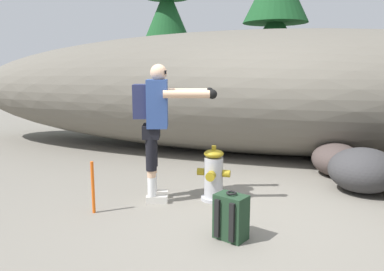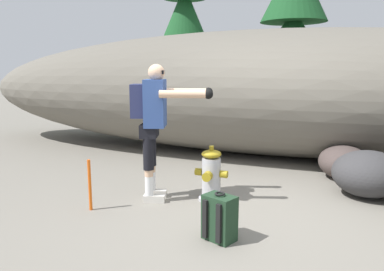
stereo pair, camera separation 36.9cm
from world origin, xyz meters
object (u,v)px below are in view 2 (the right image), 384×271
(spare_backpack, at_px, (220,218))
(boulder_outlier, at_px, (344,162))
(survey_stake, at_px, (90,185))
(boulder_large, at_px, (368,174))
(fire_hydrant, at_px, (211,176))
(utility_worker, at_px, (155,116))

(spare_backpack, height_order, boulder_outlier, boulder_outlier)
(survey_stake, bearing_deg, boulder_large, 28.26)
(spare_backpack, bearing_deg, boulder_large, -14.73)
(spare_backpack, relative_size, survey_stake, 0.78)
(fire_hydrant, height_order, boulder_large, fire_hydrant)
(spare_backpack, xyz_separation_m, boulder_large, (1.44, 1.87, 0.08))
(utility_worker, relative_size, spare_backpack, 3.57)
(boulder_large, bearing_deg, boulder_outlier, 110.00)
(utility_worker, relative_size, survey_stake, 2.79)
(utility_worker, distance_m, boulder_large, 2.82)
(boulder_large, xyz_separation_m, boulder_outlier, (-0.26, 0.73, -0.05))
(fire_hydrant, bearing_deg, spare_backpack, -68.38)
(boulder_large, xyz_separation_m, survey_stake, (-3.06, -1.65, 0.00))
(fire_hydrant, xyz_separation_m, utility_worker, (-0.66, -0.20, 0.75))
(fire_hydrant, relative_size, boulder_outlier, 0.82)
(fire_hydrant, xyz_separation_m, survey_stake, (-1.22, -0.79, -0.01))
(utility_worker, bearing_deg, boulder_outlier, 21.24)
(boulder_large, height_order, boulder_outlier, boulder_large)
(boulder_outlier, bearing_deg, spare_backpack, -114.38)
(boulder_large, bearing_deg, spare_backpack, -127.62)
(boulder_large, distance_m, boulder_outlier, 0.78)
(utility_worker, height_order, boulder_large, utility_worker)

